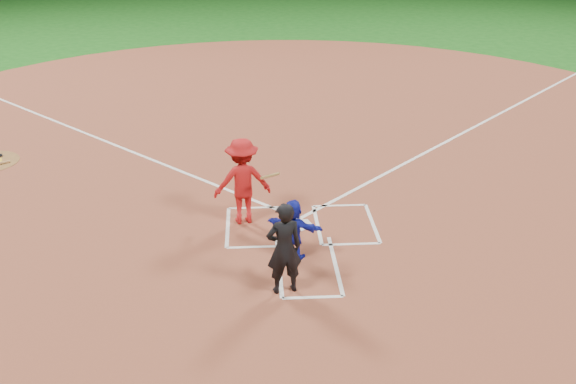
{
  "coord_description": "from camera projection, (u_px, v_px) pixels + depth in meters",
  "views": [
    {
      "loc": [
        -1.02,
        -12.39,
        6.54
      ],
      "look_at": [
        -0.3,
        -0.4,
        1.0
      ],
      "focal_mm": 40.0,
      "sensor_mm": 36.0,
      "label": 1
    }
  ],
  "objects": [
    {
      "name": "home_plate",
      "position": [
        301.0,
        225.0,
        14.02
      ],
      "size": [
        0.6,
        0.6,
        0.02
      ],
      "primitive_type": "cylinder",
      "rotation": [
        0.0,
        0.0,
        3.14
      ],
      "color": "silver",
      "rests_on": "home_plate_dirt"
    },
    {
      "name": "home_plate_dirt",
      "position": [
        285.0,
        133.0,
        19.46
      ],
      "size": [
        28.0,
        28.0,
        0.01
      ],
      "primitive_type": "cylinder",
      "color": "brown",
      "rests_on": "ground"
    },
    {
      "name": "chalk_markings",
      "position": [
        287.0,
        141.0,
        18.81
      ],
      "size": [
        28.35,
        17.32,
        0.01
      ],
      "color": "white",
      "rests_on": "home_plate_dirt"
    },
    {
      "name": "catcher",
      "position": [
        293.0,
        229.0,
        12.53
      ],
      "size": [
        1.2,
        0.81,
        1.24
      ],
      "primitive_type": "imported",
      "rotation": [
        0.0,
        0.0,
        2.71
      ],
      "color": "#151DAD",
      "rests_on": "home_plate_dirt"
    },
    {
      "name": "ground",
      "position": [
        301.0,
        225.0,
        14.03
      ],
      "size": [
        120.0,
        120.0,
        0.0
      ],
      "primitive_type": "plane",
      "color": "#145014",
      "rests_on": "ground"
    },
    {
      "name": "umpire",
      "position": [
        284.0,
        248.0,
        11.32
      ],
      "size": [
        0.72,
        0.55,
        1.76
      ],
      "primitive_type": "imported",
      "rotation": [
        0.0,
        0.0,
        3.36
      ],
      "color": "black",
      "rests_on": "home_plate_dirt"
    },
    {
      "name": "batter_at_plate",
      "position": [
        242.0,
        181.0,
        13.8
      ],
      "size": [
        1.5,
        0.99,
        1.93
      ],
      "color": "red",
      "rests_on": "home_plate_dirt"
    }
  ]
}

